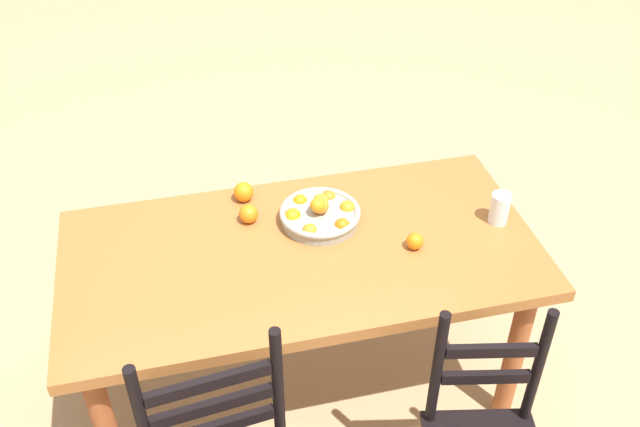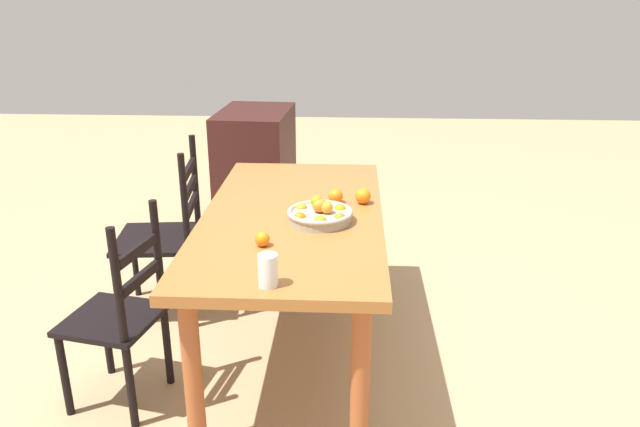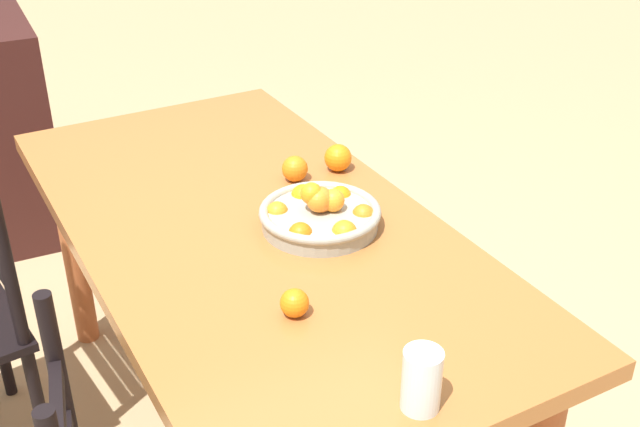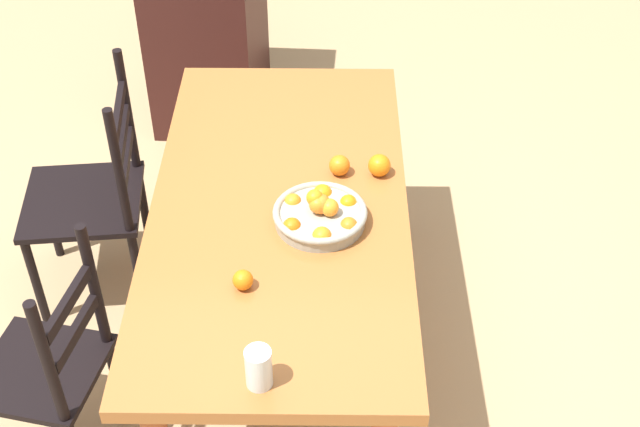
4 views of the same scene
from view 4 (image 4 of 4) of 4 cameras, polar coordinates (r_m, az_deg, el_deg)
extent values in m
plane|color=tan|center=(3.47, -2.30, -9.07)|extent=(12.00, 12.00, 0.00)
cube|color=#A2622F|center=(2.94, -2.68, 0.39)|extent=(1.74, 0.87, 0.05)
cylinder|color=#A4532C|center=(3.78, 3.06, 3.37)|extent=(0.08, 0.08, 0.72)
cylinder|color=#A4532C|center=(3.81, -6.95, 3.42)|extent=(0.08, 0.08, 0.72)
cube|color=black|center=(3.55, -15.39, 0.82)|extent=(0.50, 0.50, 0.03)
cylinder|color=black|center=(3.88, -17.36, -0.16)|extent=(0.04, 0.04, 0.44)
cylinder|color=black|center=(3.59, -18.23, -4.30)|extent=(0.04, 0.04, 0.44)
cylinder|color=black|center=(3.81, -11.50, 0.21)|extent=(0.04, 0.04, 0.44)
cylinder|color=black|center=(3.52, -11.88, -3.99)|extent=(0.04, 0.04, 0.44)
cylinder|color=black|center=(3.51, -12.60, 6.65)|extent=(0.04, 0.04, 0.54)
cylinder|color=black|center=(3.19, -13.12, 2.65)|extent=(0.04, 0.04, 0.54)
cube|color=black|center=(3.39, -12.64, 3.59)|extent=(0.37, 0.06, 0.04)
cube|color=black|center=(3.33, -12.90, 5.03)|extent=(0.37, 0.06, 0.04)
cube|color=black|center=(3.28, -13.16, 6.51)|extent=(0.37, 0.06, 0.04)
cube|color=black|center=(3.01, -17.93, -9.81)|extent=(0.45, 0.45, 0.03)
cylinder|color=black|center=(3.32, -18.44, -9.53)|extent=(0.04, 0.04, 0.41)
cylinder|color=black|center=(3.19, -13.23, -10.75)|extent=(0.04, 0.04, 0.41)
cylinder|color=black|center=(2.84, -14.68, -4.64)|extent=(0.04, 0.04, 0.51)
cylinder|color=black|center=(2.66, -17.50, -9.45)|extent=(0.04, 0.04, 0.51)
cube|color=black|center=(2.78, -15.87, -7.59)|extent=(0.29, 0.08, 0.04)
cube|color=black|center=(2.69, -16.36, -5.75)|extent=(0.29, 0.08, 0.04)
cube|color=#351715|center=(4.63, -7.35, 12.04)|extent=(0.79, 0.56, 0.92)
cylinder|color=#989A8B|center=(2.83, 0.00, -0.26)|extent=(0.30, 0.30, 0.05)
torus|color=#989A8B|center=(2.81, 0.00, 0.09)|extent=(0.31, 0.31, 0.02)
sphere|color=orange|center=(2.90, 0.17, 1.37)|extent=(0.07, 0.07, 0.07)
sphere|color=orange|center=(2.87, -1.80, 0.76)|extent=(0.06, 0.06, 0.06)
sphere|color=orange|center=(2.77, -1.86, -0.88)|extent=(0.06, 0.06, 0.06)
sphere|color=orange|center=(2.73, 0.12, -1.52)|extent=(0.06, 0.06, 0.06)
sphere|color=orange|center=(2.78, 1.92, -0.82)|extent=(0.06, 0.06, 0.06)
sphere|color=orange|center=(2.86, 1.88, 0.69)|extent=(0.06, 0.06, 0.06)
sphere|color=orange|center=(2.79, -0.35, 1.05)|extent=(0.06, 0.06, 0.06)
sphere|color=orange|center=(2.79, -0.14, 0.60)|extent=(0.06, 0.06, 0.06)
sphere|color=orange|center=(2.79, 0.65, 0.40)|extent=(0.06, 0.06, 0.06)
sphere|color=orange|center=(2.79, 0.06, 0.63)|extent=(0.07, 0.07, 0.07)
sphere|color=orange|center=(3.02, 1.29, 3.20)|extent=(0.07, 0.07, 0.07)
sphere|color=orange|center=(2.61, -5.11, -4.39)|extent=(0.06, 0.06, 0.06)
sphere|color=orange|center=(3.03, 3.93, 3.19)|extent=(0.08, 0.08, 0.08)
cylinder|color=silver|center=(2.34, -4.07, -10.11)|extent=(0.07, 0.07, 0.13)
camera|label=1|loc=(3.37, -44.21, 28.60)|focal=40.04mm
camera|label=2|loc=(0.99, 41.47, -80.24)|focal=34.46mm
camera|label=3|loc=(1.35, -41.55, -10.35)|focal=45.35mm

